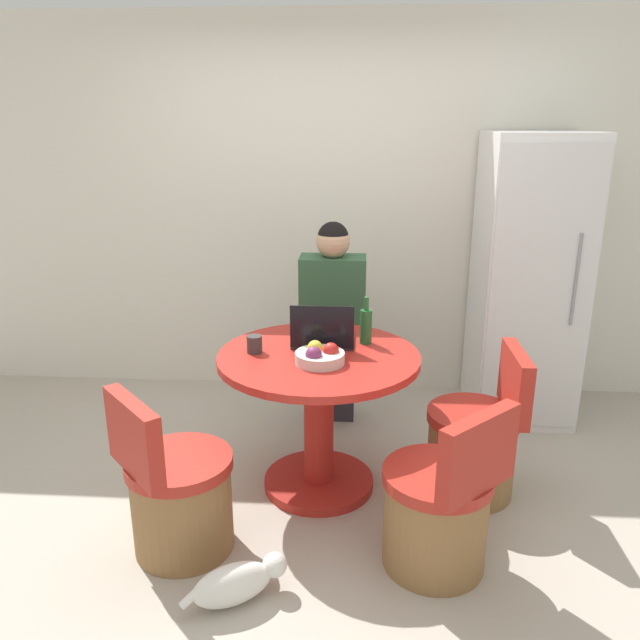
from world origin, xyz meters
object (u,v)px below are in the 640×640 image
Objects in this scene: chair_near_left_corner at (178,497)px; person_seated at (333,317)px; fruit_bowl at (320,356)px; chair_right_side at (475,445)px; laptop at (323,336)px; bottle at (366,325)px; chair_near_right_corner at (439,512)px; dining_table at (319,401)px; refrigerator at (527,280)px; cat at (237,582)px.

chair_near_left_corner is 0.60× the size of person_seated.
chair_near_left_corner is 0.93m from fruit_bowl.
chair_right_side is 2.46× the size of laptop.
chair_near_left_corner is 1.27m from bottle.
chair_near_right_corner and chair_right_side have the same top height.
laptop is at bearing 87.66° from person_seated.
dining_table is 4.06× the size of bottle.
person_seated is at bearing -133.46° from chair_right_side.
chair_right_side is (-0.45, -1.01, -0.65)m from refrigerator.
refrigerator is 5.62× the size of laptop.
refrigerator reaches higher than chair_near_right_corner.
laptop is at bearing 44.48° from cat.
dining_table is at bearing 96.50° from fruit_bowl.
fruit_bowl is (0.62, 0.44, 0.53)m from chair_near_left_corner.
chair_near_left_corner is 3.30× the size of fruit_bowl.
chair_near_right_corner is at bearing -46.44° from dining_table.
bottle reaches higher than dining_table.
cat is at bearing -177.38° from chair_near_left_corner.
chair_right_side is 1.43m from cat.
bottle is (-1.04, -0.84, -0.05)m from refrigerator.
bottle is (0.20, -0.57, 0.14)m from person_seated.
refrigerator is at bearing 38.83° from bottle.
dining_table is 4.26× the size of fruit_bowl.
chair_near_right_corner is 1.00× the size of chair_near_left_corner.
laptop is 1.28× the size of bottle.
person_seated is at bearing 87.06° from dining_table.
person_seated reaches higher than cat.
refrigerator is 1.28m from chair_right_side.
refrigerator is at bearing -157.32° from chair_near_right_corner.
bottle is 1.41m from cat.
dining_table is at bearing 84.44° from laptop.
laptop is (0.01, 0.14, 0.31)m from dining_table.
person_seated is 0.62m from bottle.
laptop reaches higher than chair_right_side.
chair_near_left_corner is (-0.61, -0.56, -0.23)m from dining_table.
bottle is (-0.59, 0.17, 0.60)m from chair_right_side.
fruit_bowl reaches higher than chair_near_left_corner.
fruit_bowl is 1.09m from cat.
laptop reaches higher than chair_near_left_corner.
bottle is (0.24, 0.18, 0.36)m from dining_table.
chair_right_side is at bearing -156.63° from chair_near_right_corner.
laptop is 0.26m from fruit_bowl.
dining_table is 1.29× the size of chair_right_side.
fruit_bowl reaches higher than chair_right_side.
chair_right_side is 3.30× the size of fruit_bowl.
chair_right_side is 3.15× the size of bottle.
dining_table is at bearing 87.06° from person_seated.
dining_table reaches higher than cat.
laptop is (-0.02, -0.61, 0.09)m from person_seated.
person_seated is at bearing -92.34° from laptop.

